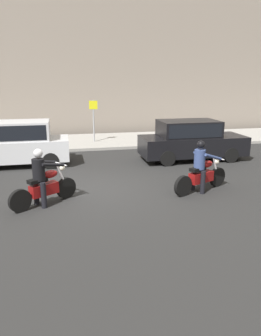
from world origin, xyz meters
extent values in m
plane|color=black|center=(0.00, 0.00, 0.00)|extent=(80.00, 80.00, 0.00)
cube|color=gray|center=(0.00, 8.00, 0.07)|extent=(40.00, 4.40, 0.14)
cube|color=slate|center=(0.00, 11.40, 4.68)|extent=(40.00, 1.40, 9.36)
cylinder|color=black|center=(-0.79, -0.59, 0.31)|extent=(0.59, 0.45, 0.63)
cylinder|color=black|center=(-2.00, -1.41, 0.31)|extent=(0.59, 0.45, 0.63)
cylinder|color=silver|center=(-0.89, -0.66, 0.70)|extent=(0.35, 0.26, 0.84)
cube|color=maroon|center=(-1.40, -1.00, 0.45)|extent=(0.82, 0.68, 0.32)
ellipsoid|color=maroon|center=(-1.21, -0.88, 0.85)|extent=(0.53, 0.47, 0.22)
cube|color=black|center=(-1.55, -1.10, 0.75)|extent=(0.57, 0.49, 0.10)
cylinder|color=silver|center=(-0.94, -0.69, 1.09)|extent=(0.43, 0.60, 0.04)
sphere|color=silver|center=(-0.87, -0.65, 0.95)|extent=(0.17, 0.17, 0.17)
cylinder|color=silver|center=(-1.73, -1.04, 0.33)|extent=(0.62, 0.45, 0.07)
cylinder|color=black|center=(-1.40, -1.24, 0.36)|extent=(0.21, 0.21, 0.73)
cylinder|color=black|center=(-1.62, -0.91, 0.36)|extent=(0.21, 0.21, 0.73)
cylinder|color=black|center=(-1.50, -1.07, 1.05)|extent=(0.47, 0.47, 0.60)
cylinder|color=black|center=(-1.09, -1.06, 1.16)|extent=(0.62, 0.46, 0.22)
cylinder|color=black|center=(-1.34, -0.70, 1.16)|extent=(0.62, 0.46, 0.22)
sphere|color=tan|center=(-1.48, -1.06, 1.47)|extent=(0.20, 0.20, 0.20)
sphere|color=#B7B7BC|center=(-1.48, -1.06, 1.50)|extent=(0.25, 0.25, 0.25)
cylinder|color=black|center=(4.09, -0.50, 0.32)|extent=(0.63, 0.37, 0.64)
cylinder|color=black|center=(2.65, -1.14, 0.32)|extent=(0.63, 0.37, 0.64)
cylinder|color=silver|center=(3.98, -0.55, 0.66)|extent=(0.34, 0.19, 0.74)
cube|color=maroon|center=(3.37, -0.82, 0.46)|extent=(0.90, 0.61, 0.32)
ellipsoid|color=maroon|center=(3.57, -0.73, 0.84)|extent=(0.54, 0.41, 0.22)
cube|color=black|center=(3.20, -0.90, 0.74)|extent=(0.57, 0.43, 0.10)
cylinder|color=silver|center=(3.92, -0.58, 1.00)|extent=(0.32, 0.66, 0.04)
sphere|color=silver|center=(3.99, -0.55, 0.86)|extent=(0.17, 0.17, 0.17)
cylinder|color=silver|center=(3.03, -0.80, 0.34)|extent=(0.67, 0.35, 0.07)
cylinder|color=black|center=(3.32, -1.06, 0.36)|extent=(0.20, 0.20, 0.72)
cylinder|color=black|center=(3.16, -0.70, 0.36)|extent=(0.20, 0.20, 0.72)
cylinder|color=navy|center=(3.26, -0.87, 1.05)|extent=(0.45, 0.45, 0.61)
cylinder|color=navy|center=(3.68, -0.93, 1.11)|extent=(0.72, 0.39, 0.32)
cylinder|color=navy|center=(3.50, -0.52, 1.11)|extent=(0.72, 0.39, 0.32)
sphere|color=tan|center=(3.28, -0.87, 1.47)|extent=(0.20, 0.20, 0.20)
sphere|color=black|center=(3.28, -0.87, 1.50)|extent=(0.25, 0.25, 0.25)
cube|color=black|center=(4.69, 3.12, 0.64)|extent=(4.52, 1.76, 0.80)
cube|color=black|center=(4.47, 3.12, 1.38)|extent=(2.49, 1.62, 0.68)
cube|color=black|center=(4.47, 3.12, 1.38)|extent=(2.29, 1.65, 0.54)
cylinder|color=black|center=(6.10, 3.12, 0.32)|extent=(0.64, 1.82, 0.64)
cylinder|color=black|center=(3.29, 3.12, 0.32)|extent=(0.64, 1.82, 0.64)
cube|color=#B2B5BA|center=(-2.51, 3.66, 0.66)|extent=(3.83, 1.70, 0.84)
cube|color=#B2B5BA|center=(-2.51, 3.66, 1.44)|extent=(2.37, 1.56, 0.72)
cube|color=black|center=(-2.51, 3.66, 1.44)|extent=(2.18, 1.59, 0.58)
cylinder|color=black|center=(-1.33, 3.66, 0.32)|extent=(0.64, 1.76, 0.64)
cylinder|color=gray|center=(0.85, 7.56, 1.25)|extent=(0.08, 0.08, 2.21)
cube|color=yellow|center=(0.85, 7.53, 2.10)|extent=(0.44, 0.03, 0.44)
camera|label=1|loc=(-0.78, -9.81, 3.41)|focal=34.49mm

